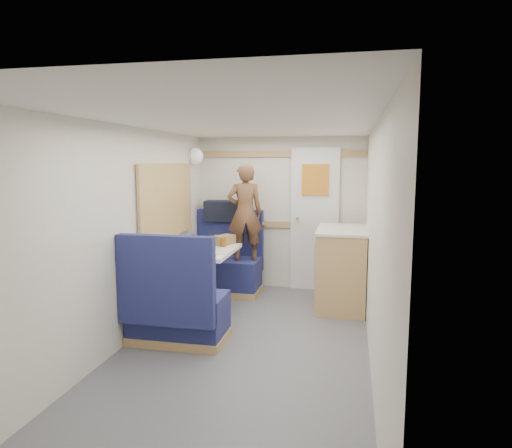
% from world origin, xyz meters
% --- Properties ---
extents(floor, '(4.50, 4.50, 0.00)m').
position_xyz_m(floor, '(0.00, 0.00, 0.00)').
color(floor, '#515156').
rests_on(floor, ground).
extents(ceiling, '(4.50, 4.50, 0.00)m').
position_xyz_m(ceiling, '(0.00, 0.00, 2.00)').
color(ceiling, silver).
rests_on(ceiling, wall_back).
extents(wall_back, '(2.20, 0.02, 2.00)m').
position_xyz_m(wall_back, '(0.00, 2.25, 1.00)').
color(wall_back, silver).
rests_on(wall_back, floor).
extents(wall_left, '(0.02, 4.50, 2.00)m').
position_xyz_m(wall_left, '(-1.10, 0.00, 1.00)').
color(wall_left, silver).
rests_on(wall_left, floor).
extents(wall_right, '(0.02, 4.50, 2.00)m').
position_xyz_m(wall_right, '(1.10, 0.00, 1.00)').
color(wall_right, silver).
rests_on(wall_right, floor).
extents(oak_trim_low, '(2.15, 0.02, 0.08)m').
position_xyz_m(oak_trim_low, '(0.00, 2.23, 0.85)').
color(oak_trim_low, '#AA8B4C').
rests_on(oak_trim_low, wall_back).
extents(oak_trim_high, '(2.15, 0.02, 0.08)m').
position_xyz_m(oak_trim_high, '(0.00, 2.23, 1.78)').
color(oak_trim_high, '#AA8B4C').
rests_on(oak_trim_high, wall_back).
extents(side_window, '(0.04, 1.30, 0.72)m').
position_xyz_m(side_window, '(-1.08, 1.00, 1.25)').
color(side_window, '#969F87').
rests_on(side_window, wall_left).
extents(rear_door, '(0.62, 0.12, 1.86)m').
position_xyz_m(rear_door, '(0.45, 2.22, 0.97)').
color(rear_door, white).
rests_on(rear_door, wall_back).
extents(dinette_table, '(0.62, 0.92, 0.72)m').
position_xyz_m(dinette_table, '(-0.65, 1.00, 0.57)').
color(dinette_table, white).
rests_on(dinette_table, floor).
extents(bench_far, '(0.90, 0.59, 1.05)m').
position_xyz_m(bench_far, '(-0.65, 1.86, 0.30)').
color(bench_far, navy).
rests_on(bench_far, floor).
extents(bench_near, '(0.90, 0.59, 1.05)m').
position_xyz_m(bench_near, '(-0.65, 0.14, 0.30)').
color(bench_near, navy).
rests_on(bench_near, floor).
extents(ledge, '(0.90, 0.14, 0.04)m').
position_xyz_m(ledge, '(-0.65, 2.12, 0.88)').
color(ledge, '#AA8B4C').
rests_on(ledge, bench_far).
extents(dome_light, '(0.20, 0.20, 0.20)m').
position_xyz_m(dome_light, '(-1.04, 1.85, 1.75)').
color(dome_light, white).
rests_on(dome_light, wall_left).
extents(galley_counter, '(0.57, 0.92, 0.92)m').
position_xyz_m(galley_counter, '(0.82, 1.55, 0.47)').
color(galley_counter, '#AA8B4C').
rests_on(galley_counter, floor).
extents(person, '(0.51, 0.41, 1.20)m').
position_xyz_m(person, '(-0.38, 1.78, 1.05)').
color(person, brown).
rests_on(person, bench_far).
extents(duffel_bag, '(0.57, 0.31, 0.27)m').
position_xyz_m(duffel_bag, '(-0.72, 2.12, 1.03)').
color(duffel_bag, black).
rests_on(duffel_bag, ledge).
extents(tray, '(0.35, 0.41, 0.02)m').
position_xyz_m(tray, '(-0.52, 0.89, 0.73)').
color(tray, white).
rests_on(tray, dinette_table).
extents(orange_fruit, '(0.08, 0.08, 0.08)m').
position_xyz_m(orange_fruit, '(-0.57, 0.78, 0.78)').
color(orange_fruit, '#E95D0A').
rests_on(orange_fruit, tray).
extents(cheese_block, '(0.11, 0.07, 0.04)m').
position_xyz_m(cheese_block, '(-0.63, 0.69, 0.76)').
color(cheese_block, '#DABF7E').
rests_on(cheese_block, tray).
extents(wine_glass, '(0.08, 0.08, 0.17)m').
position_xyz_m(wine_glass, '(-0.78, 0.98, 0.84)').
color(wine_glass, white).
rests_on(wine_glass, dinette_table).
extents(tumbler_left, '(0.07, 0.07, 0.11)m').
position_xyz_m(tumbler_left, '(-0.88, 0.82, 0.78)').
color(tumbler_left, white).
rests_on(tumbler_left, dinette_table).
extents(tumbler_mid, '(0.07, 0.07, 0.11)m').
position_xyz_m(tumbler_mid, '(-0.67, 1.38, 0.78)').
color(tumbler_mid, white).
rests_on(tumbler_mid, dinette_table).
extents(tumbler_right, '(0.06, 0.06, 0.10)m').
position_xyz_m(tumbler_right, '(-0.51, 1.22, 0.77)').
color(tumbler_right, white).
rests_on(tumbler_right, dinette_table).
extents(beer_glass, '(0.06, 0.06, 0.10)m').
position_xyz_m(beer_glass, '(-0.49, 1.17, 0.77)').
color(beer_glass, '#8E5114').
rests_on(beer_glass, dinette_table).
extents(pepper_grinder, '(0.04, 0.04, 0.10)m').
position_xyz_m(pepper_grinder, '(-0.59, 1.02, 0.77)').
color(pepper_grinder, black).
rests_on(pepper_grinder, dinette_table).
extents(salt_grinder, '(0.03, 0.03, 0.08)m').
position_xyz_m(salt_grinder, '(-0.64, 1.12, 0.76)').
color(salt_grinder, silver).
rests_on(salt_grinder, dinette_table).
extents(bread_loaf, '(0.24, 0.30, 0.11)m').
position_xyz_m(bread_loaf, '(-0.53, 1.34, 0.77)').
color(bread_loaf, olive).
rests_on(bread_loaf, dinette_table).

